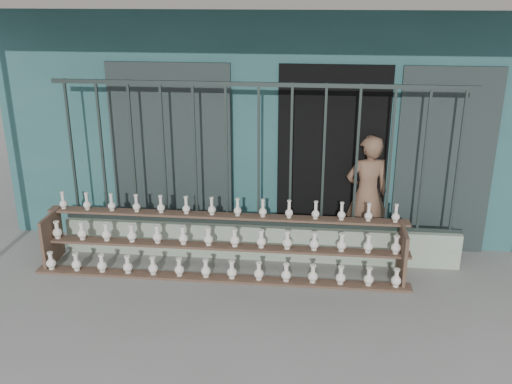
# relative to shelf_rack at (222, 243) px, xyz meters

# --- Properties ---
(ground) EXTENTS (60.00, 60.00, 0.00)m
(ground) POSITION_rel_shelf_rack_xyz_m (0.41, -0.88, -0.36)
(ground) COLOR slate
(workshop_building) EXTENTS (7.40, 6.60, 3.21)m
(workshop_building) POSITION_rel_shelf_rack_xyz_m (0.41, 3.35, 1.26)
(workshop_building) COLOR #285354
(workshop_building) RESTS_ON ground
(parapet_wall) EXTENTS (5.00, 0.20, 0.45)m
(parapet_wall) POSITION_rel_shelf_rack_xyz_m (0.41, 0.42, -0.14)
(parapet_wall) COLOR #93A58E
(parapet_wall) RESTS_ON ground
(security_fence) EXTENTS (5.00, 0.04, 1.80)m
(security_fence) POSITION_rel_shelf_rack_xyz_m (0.41, 0.42, 0.98)
(security_fence) COLOR #283330
(security_fence) RESTS_ON parapet_wall
(shelf_rack) EXTENTS (4.50, 0.68, 0.85)m
(shelf_rack) POSITION_rel_shelf_rack_xyz_m (0.00, 0.00, 0.00)
(shelf_rack) COLOR brown
(shelf_rack) RESTS_ON ground
(elderly_woman) EXTENTS (0.65, 0.51, 1.55)m
(elderly_woman) POSITION_rel_shelf_rack_xyz_m (1.77, 0.80, 0.41)
(elderly_woman) COLOR brown
(elderly_woman) RESTS_ON ground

